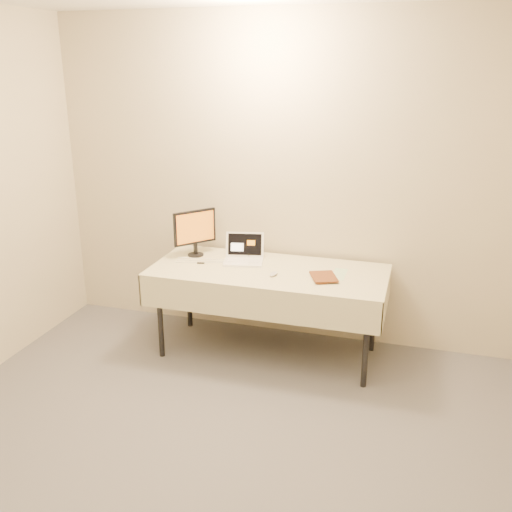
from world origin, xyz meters
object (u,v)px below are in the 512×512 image
(laptop, at_px, (244,255))
(book, at_px, (313,264))
(table, at_px, (268,277))
(monitor, at_px, (195,229))

(laptop, height_order, book, book)
(table, distance_m, monitor, 0.76)
(laptop, bearing_deg, table, -42.20)
(table, relative_size, laptop, 5.08)
(table, xyz_separation_m, book, (0.37, -0.11, 0.18))
(table, height_order, laptop, laptop)
(monitor, xyz_separation_m, book, (1.06, -0.27, -0.11))
(table, relative_size, monitor, 4.74)
(table, height_order, monitor, monitor)
(monitor, bearing_deg, table, -63.07)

